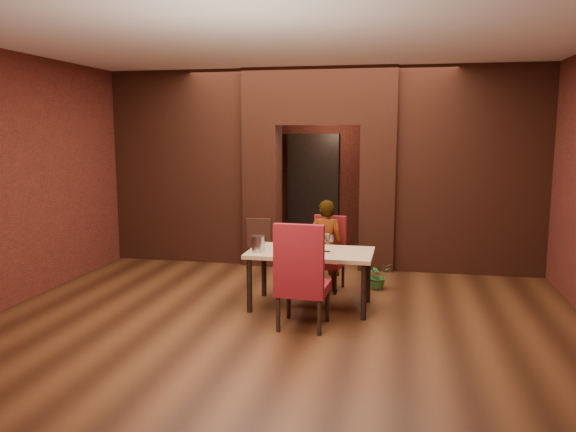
{
  "coord_description": "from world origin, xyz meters",
  "views": [
    {
      "loc": [
        1.3,
        -7.04,
        2.2
      ],
      "look_at": [
        -0.12,
        0.0,
        1.12
      ],
      "focal_mm": 35.0,
      "sensor_mm": 36.0,
      "label": 1
    }
  ],
  "objects_px": {
    "dining_table": "(310,279)",
    "wine_glass_a": "(301,240)",
    "potted_plant": "(378,276)",
    "water_bottle": "(282,236)",
    "wine_glass_b": "(308,241)",
    "wine_glass_c": "(327,243)",
    "chair_far": "(326,254)",
    "person_seated": "(326,246)",
    "chair_near": "(303,274)",
    "wine_bucket": "(258,244)"
  },
  "relations": [
    {
      "from": "dining_table",
      "to": "wine_glass_a",
      "type": "distance_m",
      "value": 0.52
    },
    {
      "from": "potted_plant",
      "to": "water_bottle",
      "type": "bearing_deg",
      "value": -144.47
    },
    {
      "from": "wine_glass_b",
      "to": "water_bottle",
      "type": "xyz_separation_m",
      "value": [
        -0.34,
        0.0,
        0.06
      ]
    },
    {
      "from": "wine_glass_b",
      "to": "wine_glass_c",
      "type": "bearing_deg",
      "value": -31.09
    },
    {
      "from": "water_bottle",
      "to": "chair_far",
      "type": "bearing_deg",
      "value": 55.12
    },
    {
      "from": "chair_far",
      "to": "wine_glass_a",
      "type": "bearing_deg",
      "value": -100.63
    },
    {
      "from": "person_seated",
      "to": "potted_plant",
      "type": "distance_m",
      "value": 0.88
    },
    {
      "from": "chair_far",
      "to": "wine_glass_a",
      "type": "xyz_separation_m",
      "value": [
        -0.24,
        -0.64,
        0.31
      ]
    },
    {
      "from": "person_seated",
      "to": "chair_near",
      "type": "bearing_deg",
      "value": 86.79
    },
    {
      "from": "wine_glass_a",
      "to": "water_bottle",
      "type": "height_order",
      "value": "water_bottle"
    },
    {
      "from": "dining_table",
      "to": "wine_bucket",
      "type": "relative_size",
      "value": 7.8
    },
    {
      "from": "wine_glass_a",
      "to": "wine_glass_b",
      "type": "bearing_deg",
      "value": -23.52
    },
    {
      "from": "chair_near",
      "to": "dining_table",
      "type": "bearing_deg",
      "value": -83.88
    },
    {
      "from": "chair_near",
      "to": "person_seated",
      "type": "xyz_separation_m",
      "value": [
        0.06,
        1.48,
        0.03
      ]
    },
    {
      "from": "water_bottle",
      "to": "potted_plant",
      "type": "bearing_deg",
      "value": 35.53
    },
    {
      "from": "chair_near",
      "to": "water_bottle",
      "type": "bearing_deg",
      "value": -60.92
    },
    {
      "from": "wine_glass_b",
      "to": "wine_glass_c",
      "type": "height_order",
      "value": "wine_glass_c"
    },
    {
      "from": "wine_glass_c",
      "to": "wine_bucket",
      "type": "xyz_separation_m",
      "value": [
        -0.84,
        -0.15,
        -0.01
      ]
    },
    {
      "from": "wine_glass_a",
      "to": "potted_plant",
      "type": "bearing_deg",
      "value": 40.33
    },
    {
      "from": "chair_near",
      "to": "potted_plant",
      "type": "bearing_deg",
      "value": -110.7
    },
    {
      "from": "person_seated",
      "to": "wine_glass_a",
      "type": "bearing_deg",
      "value": 65.15
    },
    {
      "from": "chair_near",
      "to": "wine_glass_b",
      "type": "distance_m",
      "value": 0.91
    },
    {
      "from": "person_seated",
      "to": "wine_bucket",
      "type": "height_order",
      "value": "person_seated"
    },
    {
      "from": "dining_table",
      "to": "wine_glass_c",
      "type": "bearing_deg",
      "value": -3.11
    },
    {
      "from": "chair_far",
      "to": "wine_glass_b",
      "type": "bearing_deg",
      "value": -91.49
    },
    {
      "from": "person_seated",
      "to": "wine_glass_b",
      "type": "distance_m",
      "value": 0.65
    },
    {
      "from": "wine_glass_c",
      "to": "water_bottle",
      "type": "relative_size",
      "value": 0.74
    },
    {
      "from": "chair_near",
      "to": "potted_plant",
      "type": "distance_m",
      "value": 1.95
    },
    {
      "from": "person_seated",
      "to": "wine_glass_a",
      "type": "relative_size",
      "value": 6.47
    },
    {
      "from": "potted_plant",
      "to": "wine_glass_a",
      "type": "bearing_deg",
      "value": -139.67
    },
    {
      "from": "wine_glass_c",
      "to": "potted_plant",
      "type": "distance_m",
      "value": 1.35
    },
    {
      "from": "person_seated",
      "to": "wine_glass_b",
      "type": "height_order",
      "value": "person_seated"
    },
    {
      "from": "wine_glass_c",
      "to": "wine_bucket",
      "type": "height_order",
      "value": "wine_glass_c"
    },
    {
      "from": "person_seated",
      "to": "water_bottle",
      "type": "distance_m",
      "value": 0.81
    },
    {
      "from": "wine_glass_b",
      "to": "wine_glass_a",
      "type": "bearing_deg",
      "value": 156.48
    },
    {
      "from": "person_seated",
      "to": "chair_far",
      "type": "bearing_deg",
      "value": -85.12
    },
    {
      "from": "chair_near",
      "to": "chair_far",
      "type": "bearing_deg",
      "value": -88.55
    },
    {
      "from": "dining_table",
      "to": "chair_near",
      "type": "height_order",
      "value": "chair_near"
    },
    {
      "from": "chair_near",
      "to": "water_bottle",
      "type": "relative_size",
      "value": 4.07
    },
    {
      "from": "person_seated",
      "to": "wine_glass_c",
      "type": "height_order",
      "value": "person_seated"
    },
    {
      "from": "water_bottle",
      "to": "potted_plant",
      "type": "xyz_separation_m",
      "value": [
        1.2,
        0.86,
        -0.69
      ]
    },
    {
      "from": "dining_table",
      "to": "chair_far",
      "type": "bearing_deg",
      "value": 84.74
    },
    {
      "from": "water_bottle",
      "to": "chair_near",
      "type": "bearing_deg",
      "value": -64.17
    },
    {
      "from": "wine_glass_b",
      "to": "water_bottle",
      "type": "bearing_deg",
      "value": 179.17
    },
    {
      "from": "wine_glass_c",
      "to": "water_bottle",
      "type": "bearing_deg",
      "value": 164.81
    },
    {
      "from": "chair_near",
      "to": "wine_glass_c",
      "type": "distance_m",
      "value": 0.77
    },
    {
      "from": "chair_near",
      "to": "water_bottle",
      "type": "xyz_separation_m",
      "value": [
        -0.43,
        0.88,
        0.26
      ]
    },
    {
      "from": "wine_glass_b",
      "to": "wine_glass_c",
      "type": "distance_m",
      "value": 0.31
    },
    {
      "from": "wine_glass_c",
      "to": "water_bottle",
      "type": "xyz_separation_m",
      "value": [
        -0.6,
        0.16,
        0.04
      ]
    },
    {
      "from": "chair_near",
      "to": "wine_bucket",
      "type": "distance_m",
      "value": 0.9
    }
  ]
}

